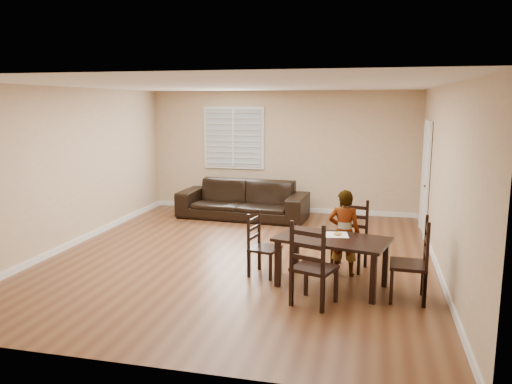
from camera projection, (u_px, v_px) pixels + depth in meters
ground at (242, 256)px, 8.03m from camera, size 7.00×7.00×0.00m
room at (246, 143)px, 7.88m from camera, size 6.04×7.04×2.72m
dining_table at (332, 244)px, 6.61m from camera, size 1.60×1.13×0.68m
chair_near at (352, 237)px, 7.45m from camera, size 0.55×0.53×1.02m
chair_far at (310, 269)px, 5.95m from camera, size 0.60×0.58×1.06m
chair_left at (258, 246)px, 7.14m from camera, size 0.46×0.48×0.91m
chair_right at (419, 264)px, 6.15m from camera, size 0.46×0.49×1.06m
child at (344, 233)px, 7.07m from camera, size 0.47×0.33×1.24m
napkin at (336, 235)px, 6.74m from camera, size 0.36×0.36×0.00m
donut at (337, 233)px, 6.73m from camera, size 0.11×0.11×0.04m
sofa at (243, 200)px, 10.64m from camera, size 2.78×1.23×0.79m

